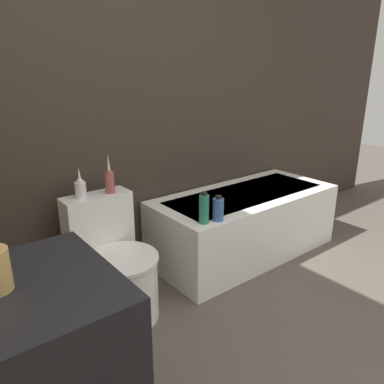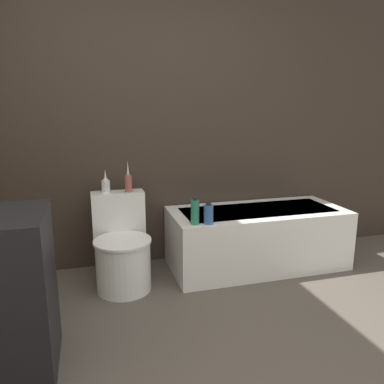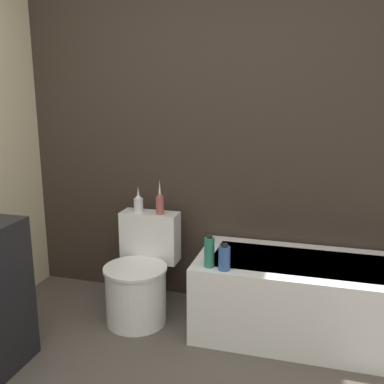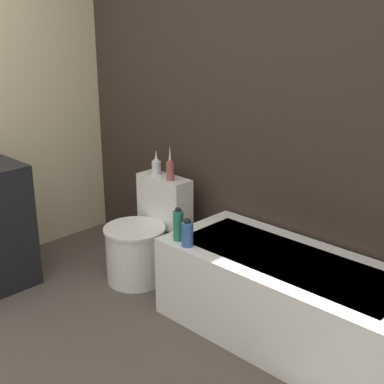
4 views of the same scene
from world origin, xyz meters
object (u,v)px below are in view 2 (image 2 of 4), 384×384
Objects in this scene: bathtub at (257,237)px; vase_silver at (128,182)px; shampoo_bottle_tall at (195,212)px; shampoo_bottle_short at (208,214)px; toilet at (122,250)px; vase_gold at (106,185)px.

vase_silver is (-1.10, 0.12, 0.54)m from bathtub.
shampoo_bottle_tall is (0.45, -0.37, -0.19)m from vase_silver.
shampoo_bottle_short is at bearing -153.33° from bathtub.
bathtub is 1.19m from toilet.
vase_silver is at bearing 140.86° from shampoo_bottle_tall.
bathtub is at bearing 21.22° from shampoo_bottle_tall.
vase_gold is at bearing 149.91° from shampoo_bottle_short.
shampoo_bottle_short reaches higher than bathtub.
vase_silver is (0.18, -0.03, 0.02)m from vase_gold.
shampoo_bottle_short is at bearing -30.09° from vase_gold.
vase_gold is at bearing 170.08° from vase_silver.
vase_silver reaches higher than vase_gold.
toilet is 0.74m from shampoo_bottle_short.
vase_gold reaches higher than shampoo_bottle_short.
vase_silver reaches higher than bathtub.
toilet is at bearing 162.50° from shampoo_bottle_short.
bathtub is at bearing -6.79° from vase_gold.
vase_silver is 1.50× the size of shampoo_bottle_short.
vase_gold is 0.77m from shampoo_bottle_tall.
bathtub is 9.01× the size of shampoo_bottle_short.
vase_gold is 0.89× the size of shampoo_bottle_tall.
vase_silver is at bearing 64.98° from toilet.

